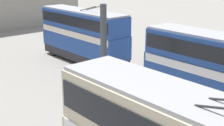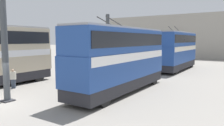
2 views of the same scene
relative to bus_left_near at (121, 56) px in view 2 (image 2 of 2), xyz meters
The scene contains 7 objects.
depot_back_wall 34.02m from the bus_left_near, ahead, with size 0.50×36.00×9.39m.
support_column_near 7.87m from the bus_left_near, 141.74° to the left, with size 0.71×0.71×6.63m.
support_column_far 7.33m from the bus_left_near, 41.69° to the left, with size 0.71×0.71×6.63m.
bus_left_near is the anchor object (origin of this frame).
bus_left_far 14.31m from the bus_left_near, ahead, with size 10.47×2.54×5.55m.
person_by_right_row 9.01m from the bus_left_near, 114.93° to the left, with size 0.46×0.47×1.58m.
oil_drum 7.55m from the bus_left_near, 75.61° to the left, with size 0.60×0.60×0.83m.
Camera 2 is at (-7.01, -13.09, 3.94)m, focal length 35.00 mm.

